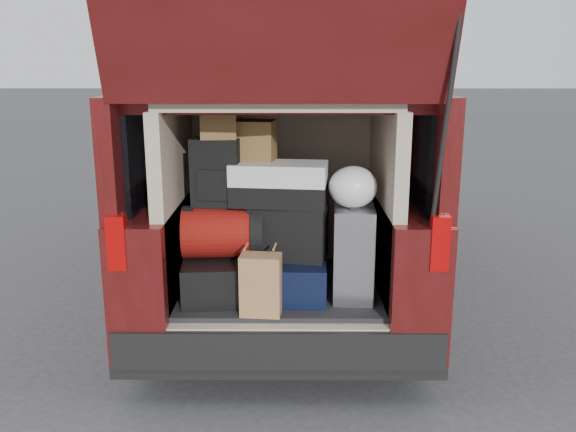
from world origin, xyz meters
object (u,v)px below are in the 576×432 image
black_soft_case (288,231)px  twotone_duffel (279,184)px  navy_hardshell (290,276)px  red_duffel (223,232)px  kraft_bag (261,285)px  black_hardshell (220,274)px  backpack (216,172)px  silver_roller (353,252)px

black_soft_case → twotone_duffel: (-0.06, 0.01, 0.29)m
navy_hardshell → red_duffel: (-0.41, -0.00, 0.28)m
kraft_bag → red_duffel: size_ratio=0.74×
black_hardshell → black_soft_case: bearing=-3.6°
black_hardshell → navy_hardshell: bearing=-7.0°
navy_hardshell → twotone_duffel: size_ratio=0.94×
twotone_duffel → kraft_bag: bearing=-99.0°
red_duffel → kraft_bag: bearing=-55.4°
red_duffel → twotone_duffel: twotone_duffel is taller
black_soft_case → backpack: (-0.43, 0.02, 0.36)m
silver_roller → black_soft_case: 0.42m
navy_hardshell → red_duffel: 0.50m
black_hardshell → navy_hardshell: (0.44, -0.02, -0.00)m
black_soft_case → black_hardshell: bearing=-168.7°
black_hardshell → silver_roller: (0.82, -0.05, 0.16)m
black_hardshell → red_duffel: 0.28m
silver_roller → black_hardshell: bearing=-179.8°
red_duffel → black_soft_case: bearing=0.3°
navy_hardshell → backpack: (-0.45, 0.04, 0.64)m
black_hardshell → backpack: backpack is taller
kraft_bag → navy_hardshell: bearing=67.6°
kraft_bag → black_soft_case: size_ratio=0.77×
black_hardshell → twotone_duffel: 0.68m
navy_hardshell → backpack: 0.78m
red_duffel → backpack: 0.36m
navy_hardshell → backpack: backpack is taller
twotone_duffel → backpack: bearing=-174.9°
red_duffel → backpack: size_ratio=1.17×
black_hardshell → kraft_bag: kraft_bag is taller
black_soft_case → backpack: size_ratio=1.12×
black_hardshell → twotone_duffel: size_ratio=1.06×
kraft_bag → silver_roller: bearing=32.5°
silver_roller → black_soft_case: silver_roller is taller
black_soft_case → twotone_duffel: twotone_duffel is taller
twotone_duffel → navy_hardshell: bearing=-18.0°
backpack → twotone_duffel: backpack is taller
kraft_bag → black_hardshell: bearing=134.3°
backpack → twotone_duffel: 0.38m
backpack → navy_hardshell: bearing=1.4°
navy_hardshell → black_soft_case: bearing=115.8°
navy_hardshell → black_hardshell: bearing=179.5°
kraft_bag → backpack: size_ratio=0.87×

